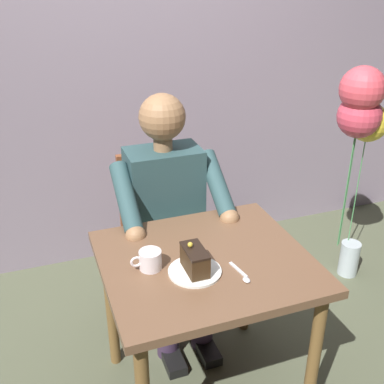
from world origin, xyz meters
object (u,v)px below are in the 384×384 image
(chair, at_px, (160,229))
(balloon_display, at_px, (362,122))
(dessert_spoon, at_px, (243,275))
(cake_slice, at_px, (195,260))
(seated_person, at_px, (169,217))
(coffee_cup, at_px, (150,260))
(dining_table, at_px, (206,280))

(chair, relative_size, balloon_display, 0.68)
(dessert_spoon, bearing_deg, balloon_display, -145.73)
(cake_slice, distance_m, balloon_display, 1.36)
(chair, height_order, cake_slice, chair)
(chair, bearing_deg, seated_person, 90.00)
(chair, distance_m, cake_slice, 0.79)
(cake_slice, distance_m, coffee_cup, 0.17)
(seated_person, height_order, balloon_display, balloon_display)
(seated_person, distance_m, balloon_display, 1.17)
(dining_table, bearing_deg, balloon_display, -153.91)
(seated_person, relative_size, cake_slice, 8.73)
(seated_person, distance_m, cake_slice, 0.58)
(coffee_cup, height_order, dessert_spoon, coffee_cup)
(dining_table, distance_m, dessert_spoon, 0.21)
(dining_table, height_order, cake_slice, cake_slice)
(cake_slice, bearing_deg, coffee_cup, -29.05)
(coffee_cup, bearing_deg, dining_table, 177.26)
(seated_person, bearing_deg, chair, -90.00)
(cake_slice, bearing_deg, balloon_display, -152.49)
(cake_slice, xyz_separation_m, coffee_cup, (0.15, -0.08, -0.02))
(dining_table, xyz_separation_m, balloon_display, (-1.12, -0.55, 0.38))
(cake_slice, xyz_separation_m, dessert_spoon, (-0.16, 0.08, -0.05))
(dining_table, xyz_separation_m, dessert_spoon, (-0.09, 0.16, 0.11))
(dining_table, bearing_deg, dessert_spoon, 119.03)
(dessert_spoon, bearing_deg, dining_table, -60.97)
(dining_table, distance_m, chair, 0.67)
(chair, relative_size, coffee_cup, 7.33)
(chair, xyz_separation_m, coffee_cup, (0.22, 0.65, 0.27))
(chair, distance_m, coffee_cup, 0.74)
(chair, bearing_deg, cake_slice, 84.26)
(dining_table, distance_m, cake_slice, 0.19)
(dining_table, height_order, chair, chair)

